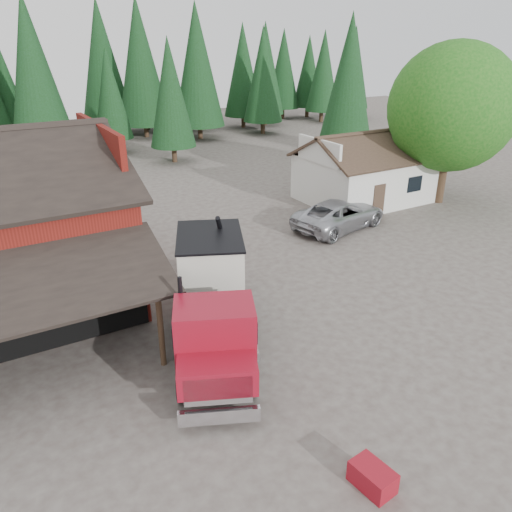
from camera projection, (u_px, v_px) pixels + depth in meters
ground at (331, 347)px, 18.07m from camera, size 120.00×120.00×0.00m
farmhouse at (365, 176)px, 33.65m from camera, size 8.60×6.42×4.65m
deciduous_tree at (452, 112)px, 31.39m from camera, size 8.00×8.00×10.20m
conifer_backdrop at (76, 145)px, 51.20m from camera, size 76.00×16.00×16.00m
near_pine_b at (170, 93)px, 42.12m from camera, size 3.96×3.96×10.40m
near_pine_c at (349, 76)px, 45.94m from camera, size 4.84×4.84×12.40m
near_pine_d at (33, 75)px, 40.05m from camera, size 5.28×5.28×13.40m
feed_truck at (213, 295)px, 17.64m from camera, size 5.97×9.42×4.16m
silver_car at (340, 214)px, 28.88m from camera, size 6.53×3.99×1.69m
equip_box at (372, 477)px, 12.38m from camera, size 0.82×1.17×0.60m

